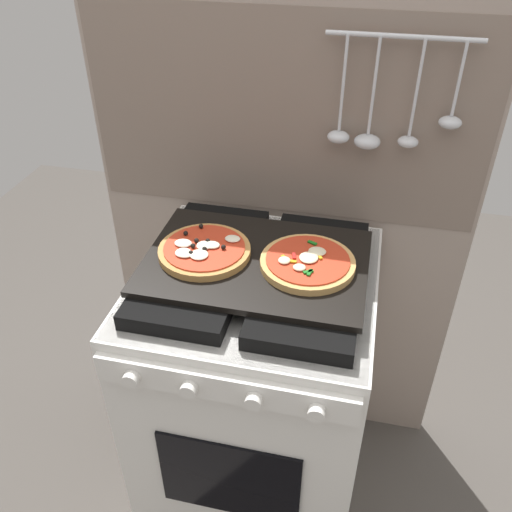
{
  "coord_description": "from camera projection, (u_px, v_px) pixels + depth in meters",
  "views": [
    {
      "loc": [
        0.24,
        -1.04,
        1.69
      ],
      "look_at": [
        0.0,
        0.0,
        0.93
      ],
      "focal_mm": 38.09,
      "sensor_mm": 36.0,
      "label": 1
    }
  ],
  "objects": [
    {
      "name": "stove",
      "position": [
        256.0,
        388.0,
        1.59
      ],
      "size": [
        0.6,
        0.64,
        0.9
      ],
      "color": "white",
      "rests_on": "ground_plane"
    },
    {
      "name": "pizza_left",
      "position": [
        204.0,
        250.0,
        1.33
      ],
      "size": [
        0.23,
        0.23,
        0.03
      ],
      "color": "#C18947",
      "rests_on": "baking_tray"
    },
    {
      "name": "pizza_right",
      "position": [
        307.0,
        263.0,
        1.29
      ],
      "size": [
        0.23,
        0.23,
        0.03
      ],
      "color": "tan",
      "rests_on": "baking_tray"
    },
    {
      "name": "baking_tray",
      "position": [
        256.0,
        262.0,
        1.33
      ],
      "size": [
        0.54,
        0.38,
        0.02
      ],
      "primitive_type": "cube",
      "color": "black",
      "rests_on": "stove"
    },
    {
      "name": "kitchen_backsplash",
      "position": [
        281.0,
        231.0,
        1.66
      ],
      "size": [
        1.1,
        0.09,
        1.55
      ],
      "color": "gray",
      "rests_on": "ground_plane"
    },
    {
      "name": "ground_plane",
      "position": [
        256.0,
        476.0,
        1.85
      ],
      "size": [
        4.0,
        4.0,
        0.0
      ],
      "primitive_type": "plane",
      "color": "#4C4742"
    }
  ]
}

